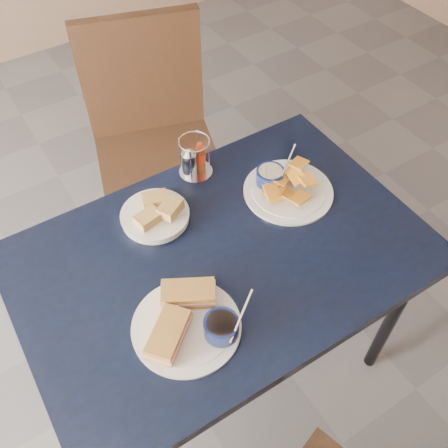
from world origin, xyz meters
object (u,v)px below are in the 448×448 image
chair_far (146,131)px  condiment_caddy (194,160)px  bread_basket (156,214)px  plantain_plate (283,185)px  dining_table (223,267)px  sandwich_plate (189,320)px

chair_far → condiment_caddy: (-0.04, -0.47, 0.22)m
bread_basket → plantain_plate: bearing=-15.4°
dining_table → plantain_plate: bearing=20.4°
condiment_caddy → chair_far: bearing=85.6°
sandwich_plate → plantain_plate: 0.55m
sandwich_plate → plantain_plate: same height
chair_far → condiment_caddy: size_ratio=7.46×
dining_table → sandwich_plate: 0.26m
dining_table → sandwich_plate: size_ratio=3.82×
chair_far → sandwich_plate: 1.02m
dining_table → sandwich_plate: bearing=-142.7°
condiment_caddy → sandwich_plate: bearing=-121.7°
chair_far → condiment_caddy: bearing=-94.4°
plantain_plate → sandwich_plate: bearing=-152.2°
dining_table → bread_basket: (-0.10, 0.22, 0.09)m
dining_table → chair_far: (0.14, 0.80, -0.10)m
bread_basket → condiment_caddy: condiment_caddy is taller
chair_far → sandwich_plate: chair_far is taller
bread_basket → sandwich_plate: bearing=-104.7°
dining_table → chair_far: size_ratio=1.15×
chair_far → plantain_plate: chair_far is taller
condiment_caddy → plantain_plate: bearing=-48.2°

